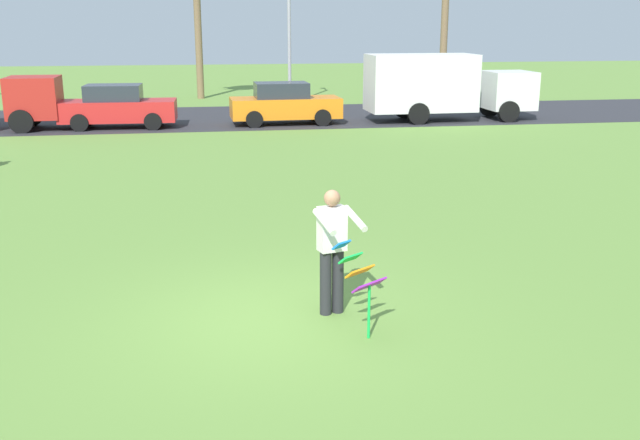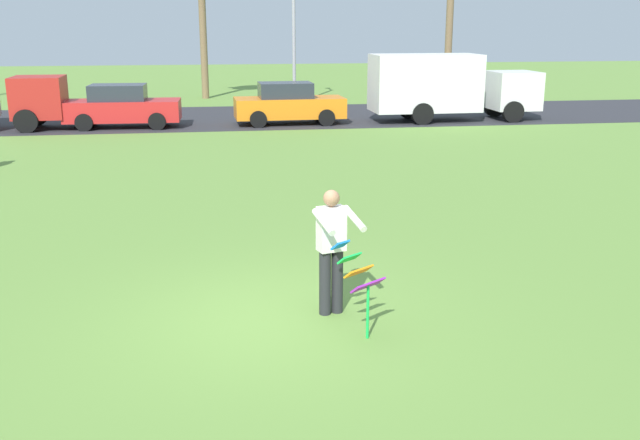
# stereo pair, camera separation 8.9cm
# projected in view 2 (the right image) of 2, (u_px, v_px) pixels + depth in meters

# --- Properties ---
(ground_plane) EXTENTS (120.00, 120.00, 0.00)m
(ground_plane) POSITION_uv_depth(u_px,v_px,m) (271.00, 318.00, 9.75)
(ground_plane) COLOR olive
(road_strip) EXTENTS (120.00, 8.00, 0.01)m
(road_strip) POSITION_uv_depth(u_px,v_px,m) (227.00, 117.00, 30.11)
(road_strip) COLOR #2D2D33
(road_strip) RESTS_ON ground
(person_kite_flyer) EXTENTS (0.66, 0.74, 1.73)m
(person_kite_flyer) POSITION_uv_depth(u_px,v_px,m) (332.00, 247.00, 9.67)
(person_kite_flyer) COLOR #26262B
(person_kite_flyer) RESTS_ON ground
(kite_held) EXTENTS (0.66, 0.73, 1.18)m
(kite_held) POSITION_uv_depth(u_px,v_px,m) (359.00, 275.00, 9.04)
(kite_held) COLOR blue
(kite_held) RESTS_ON ground
(parked_car_red) EXTENTS (4.25, 1.93, 1.60)m
(parked_car_red) POSITION_uv_depth(u_px,v_px,m) (122.00, 107.00, 27.05)
(parked_car_red) COLOR red
(parked_car_red) RESTS_ON ground
(parked_car_orange) EXTENTS (4.25, 1.94, 1.60)m
(parked_car_orange) POSITION_uv_depth(u_px,v_px,m) (289.00, 104.00, 27.96)
(parked_car_orange) COLOR orange
(parked_car_orange) RESTS_ON ground
(parked_truck_white_box) EXTENTS (6.73, 2.19, 2.62)m
(parked_truck_white_box) POSITION_uv_depth(u_px,v_px,m) (445.00, 85.00, 28.70)
(parked_truck_white_box) COLOR silver
(parked_truck_white_box) RESTS_ON ground
(streetlight_pole) EXTENTS (0.24, 1.65, 7.00)m
(streetlight_pole) POSITION_uv_depth(u_px,v_px,m) (293.00, 18.00, 34.13)
(streetlight_pole) COLOR #9E9EA3
(streetlight_pole) RESTS_ON ground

